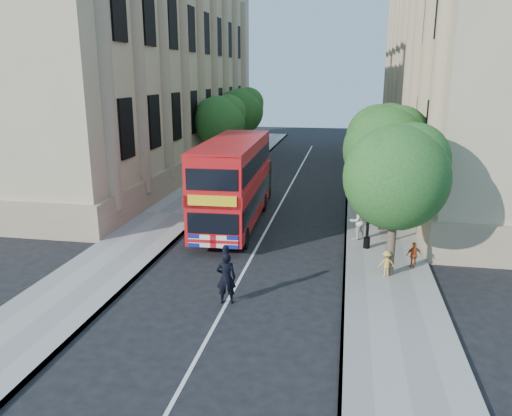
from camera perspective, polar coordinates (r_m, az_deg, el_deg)
The scene contains 17 objects.
ground at distance 18.34m, azimuth -3.02°, elevation -10.17°, with size 120.00×120.00×0.00m, color black.
pavement_right at distance 27.30m, azimuth 13.82°, elevation -1.88°, with size 3.50×80.00×0.12m, color gray.
pavement_left at distance 28.91m, azimuth -9.54°, elevation -0.70°, with size 3.50×80.00×0.12m, color gray.
building_right at distance 41.33m, azimuth 25.21°, elevation 15.34°, with size 12.00×38.00×18.00m, color tan.
building_left at distance 43.88m, azimuth -13.96°, elevation 16.19°, with size 12.00×38.00×18.00m, color tan.
tree_right_near at distance 19.57m, azimuth 15.89°, elevation 4.00°, with size 4.00×4.00×6.08m.
tree_right_mid at distance 25.45m, azimuth 14.76°, elevation 6.97°, with size 4.20×4.20×6.37m.
tree_right_far at distance 31.40m, azimuth 14.01°, elevation 8.22°, with size 4.00×4.00×6.15m.
tree_left_far at distance 39.56m, azimuth -4.14°, elevation 10.13°, with size 4.00×4.00×6.30m.
tree_left_back at distance 47.30m, azimuth -1.68°, elevation 11.28°, with size 4.20×4.20×6.65m.
lamp_post at distance 22.77m, azimuth 12.83°, elevation 1.21°, with size 0.32×0.32×5.16m.
double_decker_bus at distance 25.94m, azimuth -2.58°, elevation 3.17°, with size 2.93×9.78×4.48m.
box_van at distance 30.82m, azimuth -0.57°, elevation 2.68°, with size 1.93×4.38×2.47m.
police_constable at distance 17.57m, azimuth -3.44°, elevation -7.97°, with size 0.69×0.45×1.89m, color black.
woman_pedestrian at distance 24.32m, azimuth 11.49°, elevation -1.44°, with size 0.89×0.69×1.82m, color silver.
child_a at distance 21.46m, azimuth 17.60°, elevation -5.13°, with size 0.64×0.27×1.09m, color #D65B25.
child_b at distance 20.28m, azimuth 14.68°, elevation -6.16°, with size 0.68×0.39×1.05m, color gold.
Camera 1 is at (3.94, -16.12, 7.81)m, focal length 35.00 mm.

